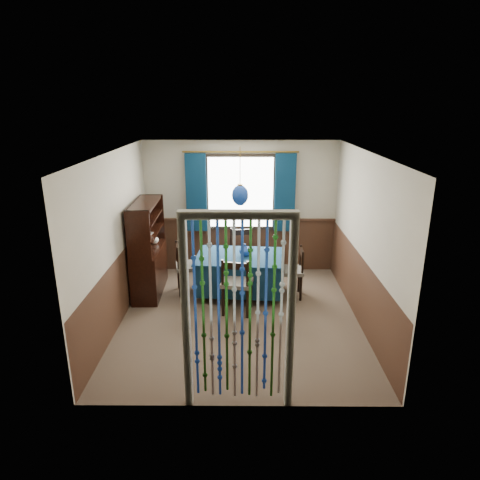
{
  "coord_description": "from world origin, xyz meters",
  "views": [
    {
      "loc": [
        0.05,
        -5.87,
        3.17
      ],
      "look_at": [
        -0.0,
        0.57,
        1.07
      ],
      "focal_mm": 32.0,
      "sensor_mm": 36.0,
      "label": 1
    }
  ],
  "objects_px": {
    "pendant_lamp": "(240,195)",
    "vase_table": "(245,250)",
    "chair_left": "(187,266)",
    "chair_right": "(292,271)",
    "chair_near": "(237,283)",
    "bowl_shelf": "(147,234)",
    "dining_table": "(240,272)",
    "sideboard": "(148,261)",
    "chair_far": "(243,253)",
    "vase_sideboard": "(154,238)"
  },
  "relations": [
    {
      "from": "pendant_lamp",
      "to": "vase_table",
      "type": "bearing_deg",
      "value": 16.43
    },
    {
      "from": "chair_far",
      "to": "sideboard",
      "type": "xyz_separation_m",
      "value": [
        -1.61,
        -0.61,
        0.07
      ]
    },
    {
      "from": "chair_far",
      "to": "vase_table",
      "type": "xyz_separation_m",
      "value": [
        0.04,
        -0.68,
        0.3
      ]
    },
    {
      "from": "vase_table",
      "to": "bowl_shelf",
      "type": "relative_size",
      "value": 0.84
    },
    {
      "from": "chair_near",
      "to": "vase_sideboard",
      "type": "bearing_deg",
      "value": 154.62
    },
    {
      "from": "dining_table",
      "to": "pendant_lamp",
      "type": "distance_m",
      "value": 1.33
    },
    {
      "from": "chair_left",
      "to": "chair_right",
      "type": "height_order",
      "value": "chair_left"
    },
    {
      "from": "vase_table",
      "to": "chair_near",
      "type": "bearing_deg",
      "value": -100.36
    },
    {
      "from": "chair_right",
      "to": "bowl_shelf",
      "type": "relative_size",
      "value": 3.92
    },
    {
      "from": "chair_far",
      "to": "pendant_lamp",
      "type": "relative_size",
      "value": 1.0
    },
    {
      "from": "chair_left",
      "to": "chair_right",
      "type": "bearing_deg",
      "value": 73.48
    },
    {
      "from": "dining_table",
      "to": "chair_near",
      "type": "distance_m",
      "value": 0.68
    },
    {
      "from": "chair_far",
      "to": "bowl_shelf",
      "type": "relative_size",
      "value": 4.27
    },
    {
      "from": "chair_near",
      "to": "pendant_lamp",
      "type": "height_order",
      "value": "pendant_lamp"
    },
    {
      "from": "bowl_shelf",
      "to": "dining_table",
      "type": "bearing_deg",
      "value": 5.76
    },
    {
      "from": "chair_far",
      "to": "sideboard",
      "type": "distance_m",
      "value": 1.72
    },
    {
      "from": "chair_right",
      "to": "vase_sideboard",
      "type": "xyz_separation_m",
      "value": [
        -2.39,
        0.41,
        0.44
      ]
    },
    {
      "from": "chair_far",
      "to": "chair_right",
      "type": "relative_size",
      "value": 1.09
    },
    {
      "from": "chair_near",
      "to": "vase_table",
      "type": "distance_m",
      "value": 0.77
    },
    {
      "from": "chair_near",
      "to": "vase_sideboard",
      "type": "distance_m",
      "value": 1.83
    },
    {
      "from": "chair_far",
      "to": "pendant_lamp",
      "type": "xyz_separation_m",
      "value": [
        -0.04,
        -0.7,
        1.24
      ]
    },
    {
      "from": "sideboard",
      "to": "bowl_shelf",
      "type": "xyz_separation_m",
      "value": [
        0.06,
        -0.24,
        0.56
      ]
    },
    {
      "from": "pendant_lamp",
      "to": "vase_sideboard",
      "type": "xyz_separation_m",
      "value": [
        -1.51,
        0.35,
        -0.84
      ]
    },
    {
      "from": "chair_right",
      "to": "vase_table",
      "type": "height_order",
      "value": "vase_table"
    },
    {
      "from": "chair_left",
      "to": "pendant_lamp",
      "type": "bearing_deg",
      "value": 72.95
    },
    {
      "from": "chair_left",
      "to": "pendant_lamp",
      "type": "height_order",
      "value": "pendant_lamp"
    },
    {
      "from": "chair_far",
      "to": "vase_sideboard",
      "type": "bearing_deg",
      "value": 4.78
    },
    {
      "from": "vase_table",
      "to": "bowl_shelf",
      "type": "height_order",
      "value": "bowl_shelf"
    },
    {
      "from": "dining_table",
      "to": "bowl_shelf",
      "type": "xyz_separation_m",
      "value": [
        -1.51,
        -0.15,
        0.71
      ]
    },
    {
      "from": "sideboard",
      "to": "bowl_shelf",
      "type": "height_order",
      "value": "sideboard"
    },
    {
      "from": "vase_sideboard",
      "to": "bowl_shelf",
      "type": "bearing_deg",
      "value": -90.0
    },
    {
      "from": "chair_near",
      "to": "chair_far",
      "type": "bearing_deg",
      "value": 95.97
    },
    {
      "from": "dining_table",
      "to": "pendant_lamp",
      "type": "relative_size",
      "value": 1.65
    },
    {
      "from": "chair_left",
      "to": "pendant_lamp",
      "type": "distance_m",
      "value": 1.56
    },
    {
      "from": "chair_right",
      "to": "sideboard",
      "type": "relative_size",
      "value": 0.54
    },
    {
      "from": "dining_table",
      "to": "bowl_shelf",
      "type": "bearing_deg",
      "value": -169.71
    },
    {
      "from": "pendant_lamp",
      "to": "chair_far",
      "type": "bearing_deg",
      "value": 86.69
    },
    {
      "from": "chair_left",
      "to": "pendant_lamp",
      "type": "relative_size",
      "value": 0.96
    },
    {
      "from": "chair_near",
      "to": "pendant_lamp",
      "type": "xyz_separation_m",
      "value": [
        0.04,
        0.67,
        1.24
      ]
    },
    {
      "from": "pendant_lamp",
      "to": "vase_table",
      "type": "xyz_separation_m",
      "value": [
        0.08,
        0.02,
        -0.94
      ]
    },
    {
      "from": "chair_right",
      "to": "sideboard",
      "type": "distance_m",
      "value": 2.45
    },
    {
      "from": "pendant_lamp",
      "to": "dining_table",
      "type": "bearing_deg",
      "value": 180.0
    },
    {
      "from": "vase_sideboard",
      "to": "sideboard",
      "type": "bearing_deg",
      "value": -103.05
    },
    {
      "from": "chair_right",
      "to": "chair_near",
      "type": "bearing_deg",
      "value": 124.81
    },
    {
      "from": "sideboard",
      "to": "pendant_lamp",
      "type": "relative_size",
      "value": 1.71
    },
    {
      "from": "sideboard",
      "to": "pendant_lamp",
      "type": "xyz_separation_m",
      "value": [
        1.57,
        -0.09,
        1.17
      ]
    },
    {
      "from": "sideboard",
      "to": "chair_near",
      "type": "bearing_deg",
      "value": -28.29
    },
    {
      "from": "chair_left",
      "to": "chair_right",
      "type": "xyz_separation_m",
      "value": [
        1.79,
        -0.15,
        -0.02
      ]
    },
    {
      "from": "chair_near",
      "to": "chair_right",
      "type": "height_order",
      "value": "chair_near"
    },
    {
      "from": "chair_right",
      "to": "bowl_shelf",
      "type": "distance_m",
      "value": 2.48
    }
  ]
}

